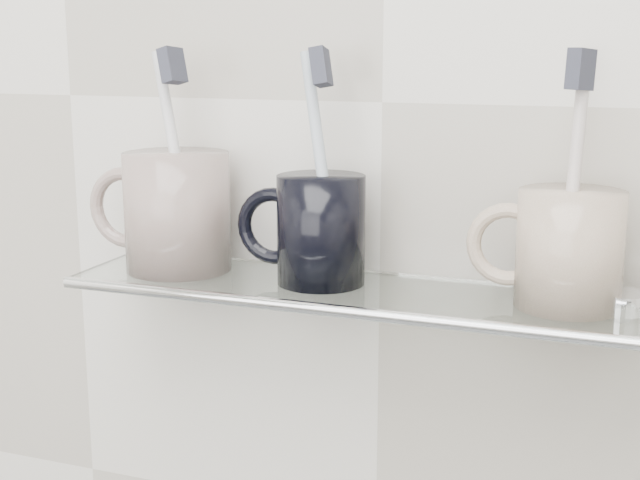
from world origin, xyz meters
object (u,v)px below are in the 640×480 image
at_px(mug_left, 177,212).
at_px(mug_center, 321,230).
at_px(mug_right, 569,249).
at_px(shelf_glass, 358,293).

xyz_separation_m(mug_left, mug_center, (0.14, 0.00, -0.01)).
bearing_deg(mug_right, mug_center, -159.16).
relative_size(mug_center, mug_right, 1.01).
relative_size(mug_left, mug_right, 1.16).
distance_m(mug_center, mug_right, 0.20).
xyz_separation_m(shelf_glass, mug_right, (0.17, 0.00, 0.05)).
bearing_deg(shelf_glass, mug_right, 1.71).
xyz_separation_m(mug_left, mug_right, (0.34, 0.00, -0.01)).
bearing_deg(mug_center, mug_left, 171.66).
height_order(mug_center, mug_right, mug_center).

